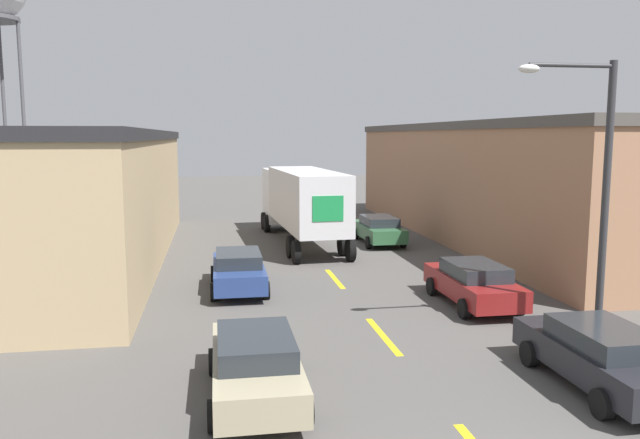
% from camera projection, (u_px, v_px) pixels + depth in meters
% --- Properties ---
extents(road_centerline, '(0.20, 17.46, 0.01)m').
position_uv_depth(road_centerline, '(383.00, 336.00, 17.31)').
color(road_centerline, gold).
rests_on(road_centerline, ground_plane).
extents(warehouse_left, '(11.26, 24.56, 5.76)m').
position_uv_depth(warehouse_left, '(32.00, 197.00, 27.07)').
color(warehouse_left, tan).
rests_on(warehouse_left, ground_plane).
extents(warehouse_right, '(13.00, 29.09, 6.21)m').
position_uv_depth(warehouse_right, '(541.00, 180.00, 34.32)').
color(warehouse_right, '#9E7051').
rests_on(warehouse_right, ground_plane).
extents(semi_truck, '(3.36, 12.36, 3.83)m').
position_uv_depth(semi_truck, '(300.00, 198.00, 32.19)').
color(semi_truck, silver).
rests_on(semi_truck, ground_plane).
extents(parked_car_left_far, '(1.99, 4.64, 1.42)m').
position_uv_depth(parked_car_left_far, '(238.00, 270.00, 22.37)').
color(parked_car_left_far, navy).
rests_on(parked_car_left_far, ground_plane).
extents(parked_car_right_far, '(1.99, 4.64, 1.42)m').
position_uv_depth(parked_car_right_far, '(379.00, 229.00, 32.11)').
color(parked_car_right_far, '#2D5B38').
rests_on(parked_car_right_far, ground_plane).
extents(parked_car_left_near, '(1.99, 4.64, 1.42)m').
position_uv_depth(parked_car_left_near, '(255.00, 364.00, 13.13)').
color(parked_car_left_near, tan).
rests_on(parked_car_left_near, ground_plane).
extents(parked_car_right_mid, '(1.99, 4.64, 1.42)m').
position_uv_depth(parked_car_right_mid, '(473.00, 283.00, 20.39)').
color(parked_car_right_mid, maroon).
rests_on(parked_car_right_mid, ground_plane).
extents(parked_car_right_near, '(1.99, 4.64, 1.42)m').
position_uv_depth(parked_car_right_near, '(601.00, 355.00, 13.66)').
color(parked_car_right_near, black).
rests_on(parked_car_right_near, ground_plane).
extents(street_lamp, '(2.71, 0.32, 7.44)m').
position_uv_depth(street_lamp, '(595.00, 180.00, 16.32)').
color(street_lamp, '#2D2D30').
rests_on(street_lamp, ground_plane).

